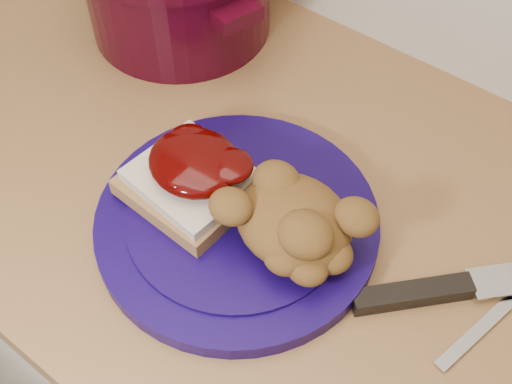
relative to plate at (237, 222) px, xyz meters
The scene contains 6 objects.
base_cabinet 0.48m from the plate, 86.32° to the left, with size 4.00×0.60×0.86m, color beige.
plate is the anchor object (origin of this frame).
sandwich 0.07m from the plate, behind, with size 0.13×0.12×0.06m.
stuffing_mound 0.08m from the plate, ahead, with size 0.12×0.11×0.06m, color brown.
chef_knife 0.23m from the plate, 17.78° to the left, with size 0.24×0.26×0.02m.
butter_knife 0.27m from the plate, 14.68° to the left, with size 0.16×0.01×0.00m, color silver.
Camera 1 is at (0.26, 1.13, 1.47)m, focal length 45.00 mm.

